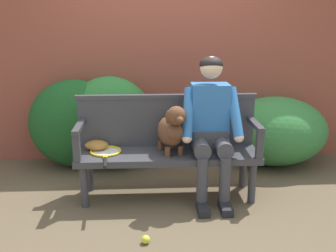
# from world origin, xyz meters

# --- Properties ---
(ground_plane) EXTENTS (40.00, 40.00, 0.00)m
(ground_plane) POSITION_xyz_m (0.00, 0.00, 0.00)
(ground_plane) COLOR brown
(brick_garden_fence) EXTENTS (8.00, 0.30, 2.07)m
(brick_garden_fence) POSITION_xyz_m (0.00, 1.22, 1.03)
(brick_garden_fence) COLOR brown
(brick_garden_fence) RESTS_ON ground
(hedge_bush_far_right) EXTENTS (0.79, 0.76, 0.99)m
(hedge_bush_far_right) POSITION_xyz_m (-1.02, 0.88, 0.49)
(hedge_bush_far_right) COLOR #194C1E
(hedge_bush_far_right) RESTS_ON ground
(hedge_bush_mid_right) EXTENTS (1.17, 0.96, 0.78)m
(hedge_bush_mid_right) POSITION_xyz_m (1.27, 0.81, 0.39)
(hedge_bush_mid_right) COLOR #337538
(hedge_bush_mid_right) RESTS_ON ground
(hedge_bush_mid_left) EXTENTS (1.03, 0.63, 0.99)m
(hedge_bush_mid_left) POSITION_xyz_m (-0.98, 0.84, 0.50)
(hedge_bush_mid_left) COLOR #194C1E
(hedge_bush_mid_left) RESTS_ON ground
(hedge_bush_far_left) EXTENTS (0.98, 0.74, 1.02)m
(hedge_bush_far_left) POSITION_xyz_m (-0.60, 0.84, 0.51)
(hedge_bush_far_left) COLOR #286B2D
(hedge_bush_far_left) RESTS_ON ground
(garden_bench) EXTENTS (1.67, 0.47, 0.44)m
(garden_bench) POSITION_xyz_m (0.00, 0.00, 0.38)
(garden_bench) COLOR #38383D
(garden_bench) RESTS_ON ground
(bench_backrest) EXTENTS (1.71, 0.06, 0.50)m
(bench_backrest) POSITION_xyz_m (0.00, 0.21, 0.70)
(bench_backrest) COLOR #38383D
(bench_backrest) RESTS_ON garden_bench
(bench_armrest_left_end) EXTENTS (0.06, 0.47, 0.28)m
(bench_armrest_left_end) POSITION_xyz_m (-0.80, -0.08, 0.64)
(bench_armrest_left_end) COLOR #38383D
(bench_armrest_left_end) RESTS_ON garden_bench
(bench_armrest_right_end) EXTENTS (0.06, 0.47, 0.28)m
(bench_armrest_right_end) POSITION_xyz_m (0.80, -0.08, 0.64)
(bench_armrest_right_end) COLOR #38383D
(bench_armrest_right_end) RESTS_ON garden_bench
(person_seated) EXTENTS (0.56, 0.64, 1.31)m
(person_seated) POSITION_xyz_m (0.39, -0.01, 0.72)
(person_seated) COLOR black
(person_seated) RESTS_ON ground
(dog_on_bench) EXTENTS (0.31, 0.47, 0.47)m
(dog_on_bench) POSITION_xyz_m (0.03, -0.05, 0.68)
(dog_on_bench) COLOR brown
(dog_on_bench) RESTS_ON garden_bench
(tennis_racket) EXTENTS (0.31, 0.57, 0.03)m
(tennis_racket) POSITION_xyz_m (-0.57, 0.00, 0.45)
(tennis_racket) COLOR yellow
(tennis_racket) RESTS_ON garden_bench
(baseball_glove) EXTENTS (0.23, 0.18, 0.09)m
(baseball_glove) POSITION_xyz_m (-0.66, 0.10, 0.49)
(baseball_glove) COLOR #9E6B2D
(baseball_glove) RESTS_ON garden_bench
(tennis_ball) EXTENTS (0.07, 0.07, 0.07)m
(tennis_ball) POSITION_xyz_m (-0.21, -0.80, 0.03)
(tennis_ball) COLOR #CCDB33
(tennis_ball) RESTS_ON ground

